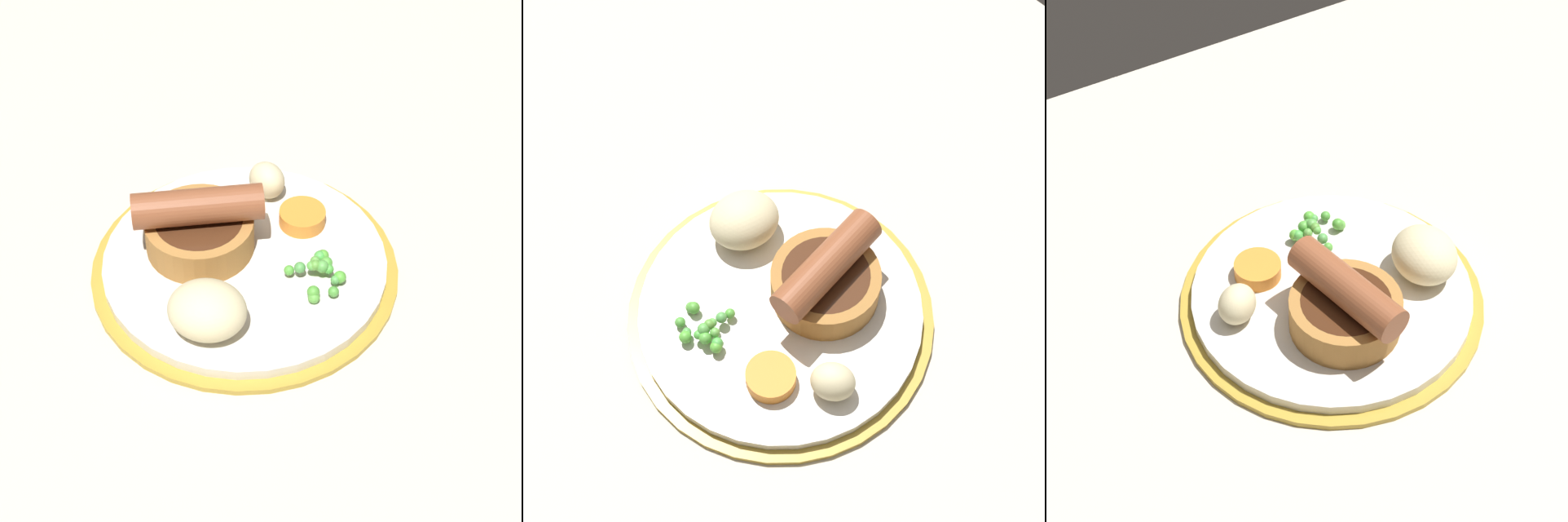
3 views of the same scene
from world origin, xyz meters
The scene contains 7 objects.
dining_table centered at (0.00, 0.00, 1.50)cm, with size 110.00×80.00×3.00cm, color beige.
dinner_plate centered at (-1.87, 2.25, 3.57)cm, with size 23.93×23.93×1.40cm.
sausage_pudding centered at (-3.03, -1.28, 6.60)cm, with size 8.44×10.19×5.59cm.
pea_pile centered at (0.27, 8.01, 5.34)cm, with size 4.94×4.68×1.76cm.
potato_chunk_0 centered at (-9.44, 3.70, 5.89)cm, with size 3.31×2.77×2.98cm, color beige.
potato_chunk_1 centered at (5.26, -0.12, 6.34)cm, with size 5.02×5.70×3.89cm, color beige.
carrot_slice_1 centered at (-6.00, 6.66, 5.04)cm, with size 3.73×3.73×1.29cm, color orange.
Camera 2 is at (-25.97, 22.32, 63.97)cm, focal length 60.00 mm.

